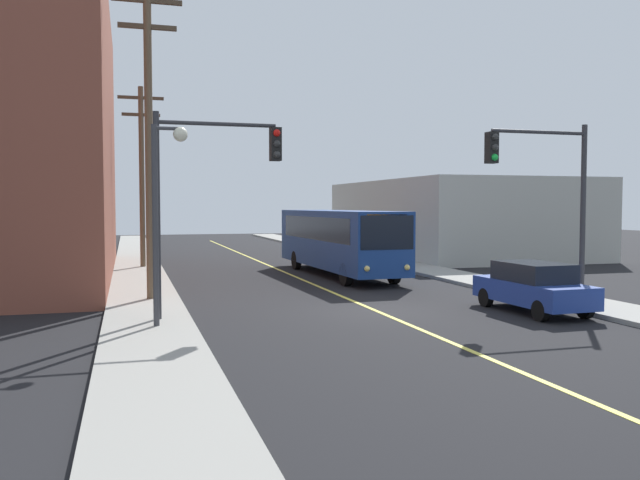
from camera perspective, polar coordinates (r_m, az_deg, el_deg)
ground_plane at (r=21.73m, az=4.91°, el=-6.15°), size 120.00×120.00×0.00m
sidewalk_left at (r=30.19m, az=-15.24°, el=-3.53°), size 2.50×90.00×0.15m
sidewalk_right at (r=33.72m, az=10.25°, el=-2.79°), size 2.50×90.00×0.15m
lane_stripe_center at (r=36.02m, az=-3.77°, el=-2.50°), size 0.16×60.00×0.01m
building_right_warehouse at (r=47.83m, az=11.44°, el=1.89°), size 12.00×19.47×5.14m
city_bus at (r=32.56m, az=1.55°, el=0.12°), size 2.92×12.22×3.20m
parked_car_blue at (r=22.37m, az=17.93°, el=-3.84°), size 1.90×4.44×1.62m
utility_pole_near at (r=24.23m, az=-14.59°, el=9.37°), size 2.40×0.28×11.03m
utility_pole_mid at (r=36.96m, az=-15.16°, el=6.04°), size 2.40×0.28×9.67m
traffic_signal_left_corner at (r=19.74m, az=-9.45°, el=5.43°), size 3.75×0.48×6.00m
traffic_signal_right_corner at (r=22.97m, az=18.82°, el=4.97°), size 3.75×0.48×6.00m
street_lamp_left at (r=18.53m, az=-13.39°, el=3.82°), size 0.98×0.40×5.50m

